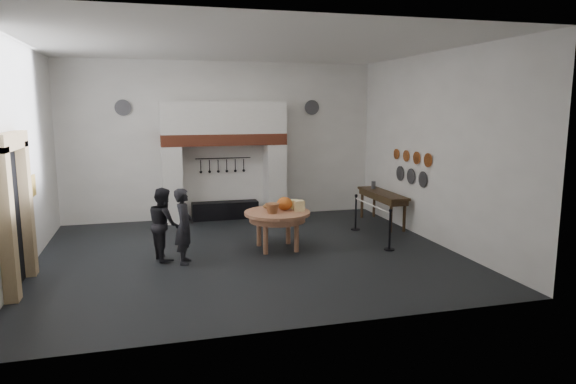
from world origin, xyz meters
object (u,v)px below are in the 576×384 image
object	(u,v)px
iron_range	(225,210)
barrier_post_near	(390,231)
side_table	(382,193)
visitor_far	(164,224)
visitor_near	(184,226)
work_table	(277,213)
barrier_post_far	(356,213)

from	to	relation	value
iron_range	barrier_post_near	world-z (taller)	barrier_post_near
side_table	barrier_post_near	size ratio (longest dim) A/B	2.44
iron_range	visitor_far	size ratio (longest dim) A/B	1.22
visitor_near	side_table	world-z (taller)	visitor_near
barrier_post_near	visitor_far	bearing A→B (deg)	172.75
iron_range	work_table	size ratio (longest dim) A/B	1.26
visitor_near	visitor_far	xyz separation A→B (m)	(-0.40, 0.40, -0.01)
work_table	visitor_near	size ratio (longest dim) A/B	0.95
visitor_near	barrier_post_near	xyz separation A→B (m)	(4.57, -0.23, -0.34)
barrier_post_far	barrier_post_near	bearing A→B (deg)	-90.00
work_table	visitor_far	size ratio (longest dim) A/B	0.97
barrier_post_near	visitor_near	bearing A→B (deg)	177.10
iron_range	barrier_post_near	xyz separation A→B (m)	(3.14, -4.26, 0.20)
side_table	barrier_post_far	world-z (taller)	same
work_table	visitor_near	bearing A→B (deg)	-165.64
visitor_near	barrier_post_near	distance (m)	4.59
visitor_far	barrier_post_far	world-z (taller)	visitor_far
visitor_near	side_table	distance (m)	5.95
visitor_near	side_table	bearing A→B (deg)	-57.34
iron_range	visitor_far	bearing A→B (deg)	-116.77
barrier_post_far	visitor_far	bearing A→B (deg)	-164.60
iron_range	work_table	xyz separation A→B (m)	(0.70, -3.48, 0.59)
barrier_post_near	barrier_post_far	bearing A→B (deg)	90.00
side_table	barrier_post_far	distance (m)	1.13
iron_range	side_table	bearing A→B (deg)	-23.98
visitor_far	barrier_post_near	bearing A→B (deg)	-111.61
visitor_far	barrier_post_near	xyz separation A→B (m)	(4.97, -0.63, -0.33)
barrier_post_far	work_table	bearing A→B (deg)	-153.38
barrier_post_near	barrier_post_far	world-z (taller)	same
barrier_post_near	barrier_post_far	size ratio (longest dim) A/B	1.00
iron_range	visitor_near	distance (m)	4.30
work_table	visitor_near	distance (m)	2.20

